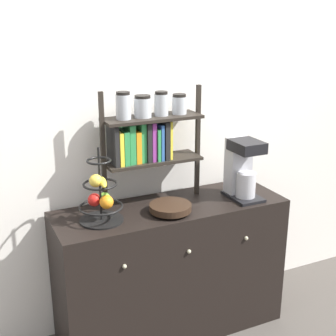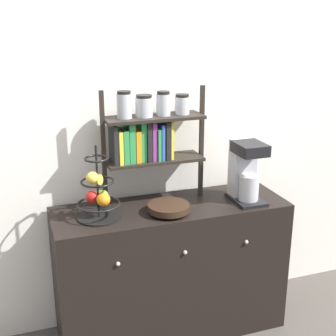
{
  "view_description": "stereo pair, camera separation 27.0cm",
  "coord_description": "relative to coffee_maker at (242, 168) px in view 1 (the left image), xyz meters",
  "views": [
    {
      "loc": [
        -1.11,
        -2.09,
        1.94
      ],
      "look_at": [
        -0.02,
        0.23,
        1.1
      ],
      "focal_mm": 50.0,
      "sensor_mm": 36.0,
      "label": 1
    },
    {
      "loc": [
        -0.86,
        -2.19,
        1.94
      ],
      "look_at": [
        -0.02,
        0.23,
        1.1
      ],
      "focal_mm": 50.0,
      "sensor_mm": 36.0,
      "label": 2
    }
  ],
  "objects": [
    {
      "name": "sideboard",
      "position": [
        -0.46,
        0.04,
        -0.62
      ],
      "size": [
        1.41,
        0.48,
        0.85
      ],
      "color": "black",
      "rests_on": "ground_plane"
    },
    {
      "name": "shelf_hutch",
      "position": [
        -0.57,
        0.16,
        0.24
      ],
      "size": [
        0.63,
        0.2,
        0.69
      ],
      "color": "black",
      "rests_on": "sideboard"
    },
    {
      "name": "wall_back",
      "position": [
        -0.46,
        0.32,
        0.26
      ],
      "size": [
        7.0,
        0.05,
        2.6
      ],
      "primitive_type": "cube",
      "color": "silver",
      "rests_on": "ground_plane"
    },
    {
      "name": "fruit_stand",
      "position": [
        -0.9,
        0.01,
        -0.05
      ],
      "size": [
        0.24,
        0.24,
        0.42
      ],
      "color": "black",
      "rests_on": "sideboard"
    },
    {
      "name": "wooden_bowl",
      "position": [
        -0.51,
        -0.05,
        -0.16
      ],
      "size": [
        0.24,
        0.24,
        0.05
      ],
      "color": "black",
      "rests_on": "sideboard"
    },
    {
      "name": "coffee_maker",
      "position": [
        0.0,
        0.0,
        0.0
      ],
      "size": [
        0.17,
        0.25,
        0.37
      ],
      "color": "black",
      "rests_on": "sideboard"
    }
  ]
}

